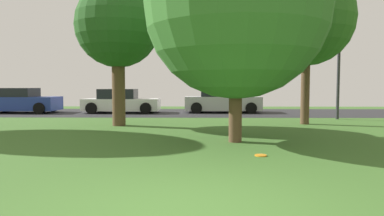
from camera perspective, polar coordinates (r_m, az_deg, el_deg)
ground_plane at (r=4.44m, az=-1.13°, el=-17.25°), size 44.00×44.00×0.00m
road_strip at (r=20.21m, az=0.53°, el=-0.77°), size 44.00×6.40×0.01m
oak_tree_right at (r=14.15m, az=-12.19°, el=13.05°), size 3.30×3.30×5.60m
oak_tree_center at (r=9.97m, az=7.32°, el=16.26°), size 5.11×5.11×6.32m
maple_tree_near at (r=15.14m, az=18.46°, el=13.74°), size 3.79×3.79×6.18m
frisbee_disc at (r=8.02m, az=11.31°, el=-7.69°), size 0.27×0.27×0.03m
parked_car_blue at (r=22.53m, az=-26.56°, el=0.99°), size 4.28×2.05×1.45m
parked_car_white at (r=20.55m, az=-11.68°, el=0.99°), size 4.37×1.96×1.39m
parked_car_silver at (r=20.50m, az=4.97°, el=1.12°), size 4.43×2.06×1.42m
street_lamp_post at (r=17.64m, az=23.09°, el=5.58°), size 0.14×0.14×4.50m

